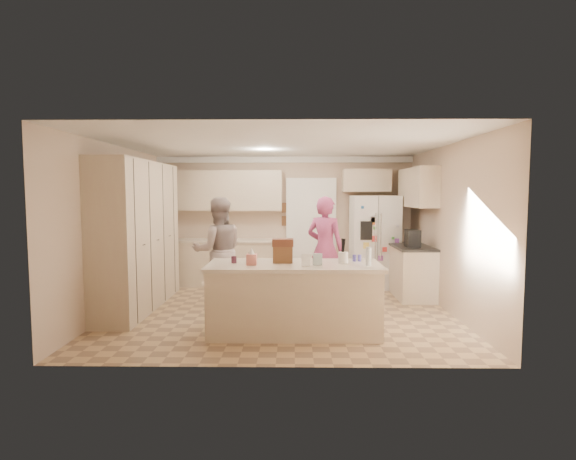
{
  "coord_description": "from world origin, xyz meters",
  "views": [
    {
      "loc": [
        0.2,
        -6.94,
        1.85
      ],
      "look_at": [
        0.1,
        0.35,
        1.25
      ],
      "focal_mm": 28.0,
      "sensor_mm": 36.0,
      "label": 1
    }
  ],
  "objects_px": {
    "refrigerator": "(374,242)",
    "coffee_maker": "(413,238)",
    "utensil_crock": "(343,258)",
    "teen_girl": "(325,249)",
    "teen_boy": "(218,251)",
    "tissue_box": "(252,259)",
    "island_base": "(294,300)",
    "dollhouse_body": "(283,254)"
  },
  "relations": [
    {
      "from": "dollhouse_body",
      "to": "refrigerator",
      "type": "bearing_deg",
      "value": 58.43
    },
    {
      "from": "island_base",
      "to": "dollhouse_body",
      "type": "height_order",
      "value": "dollhouse_body"
    },
    {
      "from": "teen_girl",
      "to": "teen_boy",
      "type": "bearing_deg",
      "value": 33.4
    },
    {
      "from": "island_base",
      "to": "tissue_box",
      "type": "bearing_deg",
      "value": -169.7
    },
    {
      "from": "teen_boy",
      "to": "teen_girl",
      "type": "distance_m",
      "value": 1.81
    },
    {
      "from": "tissue_box",
      "to": "dollhouse_body",
      "type": "bearing_deg",
      "value": 26.57
    },
    {
      "from": "dollhouse_body",
      "to": "teen_girl",
      "type": "relative_size",
      "value": 0.14
    },
    {
      "from": "refrigerator",
      "to": "utensil_crock",
      "type": "relative_size",
      "value": 12.0
    },
    {
      "from": "utensil_crock",
      "to": "refrigerator",
      "type": "bearing_deg",
      "value": 72.09
    },
    {
      "from": "coffee_maker",
      "to": "teen_girl",
      "type": "height_order",
      "value": "teen_girl"
    },
    {
      "from": "island_base",
      "to": "teen_girl",
      "type": "relative_size",
      "value": 1.22
    },
    {
      "from": "teen_boy",
      "to": "tissue_box",
      "type": "bearing_deg",
      "value": 96.59
    },
    {
      "from": "teen_boy",
      "to": "refrigerator",
      "type": "bearing_deg",
      "value": -171.52
    },
    {
      "from": "coffee_maker",
      "to": "teen_boy",
      "type": "bearing_deg",
      "value": -174.37
    },
    {
      "from": "refrigerator",
      "to": "island_base",
      "type": "distance_m",
      "value": 3.33
    },
    {
      "from": "refrigerator",
      "to": "utensil_crock",
      "type": "bearing_deg",
      "value": -109.23
    },
    {
      "from": "refrigerator",
      "to": "utensil_crock",
      "type": "xyz_separation_m",
      "value": [
        -0.92,
        -2.85,
        0.1
      ]
    },
    {
      "from": "tissue_box",
      "to": "utensil_crock",
      "type": "bearing_deg",
      "value": 7.13
    },
    {
      "from": "refrigerator",
      "to": "coffee_maker",
      "type": "bearing_deg",
      "value": -65.82
    },
    {
      "from": "refrigerator",
      "to": "dollhouse_body",
      "type": "bearing_deg",
      "value": -122.88
    },
    {
      "from": "coffee_maker",
      "to": "teen_girl",
      "type": "bearing_deg",
      "value": -175.64
    },
    {
      "from": "coffee_maker",
      "to": "teen_boy",
      "type": "xyz_separation_m",
      "value": [
        -3.32,
        -0.33,
        -0.18
      ]
    },
    {
      "from": "refrigerator",
      "to": "coffee_maker",
      "type": "distance_m",
      "value": 1.12
    },
    {
      "from": "refrigerator",
      "to": "tissue_box",
      "type": "height_order",
      "value": "refrigerator"
    },
    {
      "from": "island_base",
      "to": "utensil_crock",
      "type": "bearing_deg",
      "value": 4.4
    },
    {
      "from": "tissue_box",
      "to": "teen_boy",
      "type": "height_order",
      "value": "teen_boy"
    },
    {
      "from": "utensil_crock",
      "to": "teen_girl",
      "type": "xyz_separation_m",
      "value": [
        -0.12,
        1.73,
        -0.1
      ]
    },
    {
      "from": "refrigerator",
      "to": "coffee_maker",
      "type": "relative_size",
      "value": 6.0
    },
    {
      "from": "coffee_maker",
      "to": "utensil_crock",
      "type": "bearing_deg",
      "value": -127.12
    },
    {
      "from": "tissue_box",
      "to": "teen_boy",
      "type": "distance_m",
      "value": 1.82
    },
    {
      "from": "refrigerator",
      "to": "teen_boy",
      "type": "relative_size",
      "value": 1.01
    },
    {
      "from": "refrigerator",
      "to": "dollhouse_body",
      "type": "height_order",
      "value": "refrigerator"
    },
    {
      "from": "dollhouse_body",
      "to": "teen_boy",
      "type": "relative_size",
      "value": 0.15
    },
    {
      "from": "island_base",
      "to": "dollhouse_body",
      "type": "relative_size",
      "value": 8.46
    },
    {
      "from": "coffee_maker",
      "to": "teen_girl",
      "type": "xyz_separation_m",
      "value": [
        -1.52,
        -0.12,
        -0.17
      ]
    },
    {
      "from": "utensil_crock",
      "to": "dollhouse_body",
      "type": "height_order",
      "value": "dollhouse_body"
    },
    {
      "from": "utensil_crock",
      "to": "dollhouse_body",
      "type": "relative_size",
      "value": 0.58
    },
    {
      "from": "refrigerator",
      "to": "coffee_maker",
      "type": "xyz_separation_m",
      "value": [
        0.48,
        -1.0,
        0.17
      ]
    },
    {
      "from": "coffee_maker",
      "to": "utensil_crock",
      "type": "xyz_separation_m",
      "value": [
        -1.4,
        -1.85,
        -0.07
      ]
    },
    {
      "from": "dollhouse_body",
      "to": "teen_girl",
      "type": "height_order",
      "value": "teen_girl"
    },
    {
      "from": "island_base",
      "to": "tissue_box",
      "type": "relative_size",
      "value": 15.71
    },
    {
      "from": "dollhouse_body",
      "to": "teen_girl",
      "type": "bearing_deg",
      "value": 68.0
    }
  ]
}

